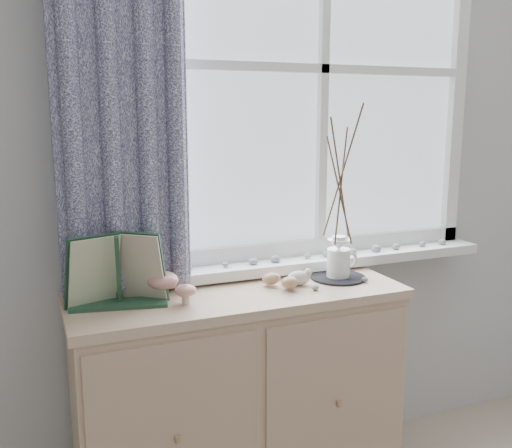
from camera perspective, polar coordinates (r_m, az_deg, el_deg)
name	(u,v)px	position (r m, az deg, el deg)	size (l,w,h in m)	color
sideboard	(239,400)	(2.22, -1.71, -17.22)	(1.20, 0.45, 0.85)	#C6A88B
botanical_book	(119,271)	(1.89, -13.54, -4.61)	(0.36, 0.13, 0.25)	#20432C
toadstool_cluster	(168,284)	(1.95, -8.75, -5.92)	(0.15, 0.16, 0.10)	beige
wooden_eggs	(280,281)	(2.08, 2.44, -5.67)	(0.10, 0.11, 0.07)	tan
songbird_figurine	(299,277)	(2.12, 4.29, -5.34)	(0.12, 0.05, 0.06)	white
crocheted_doily	(338,277)	(2.23, 8.20, -5.31)	(0.21, 0.21, 0.01)	black
twig_pitcher	(341,179)	(2.15, 8.48, 4.50)	(0.25, 0.25, 0.67)	white
sideboard_pebbles	(328,281)	(2.16, 7.24, -5.65)	(0.25, 0.18, 0.02)	gray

